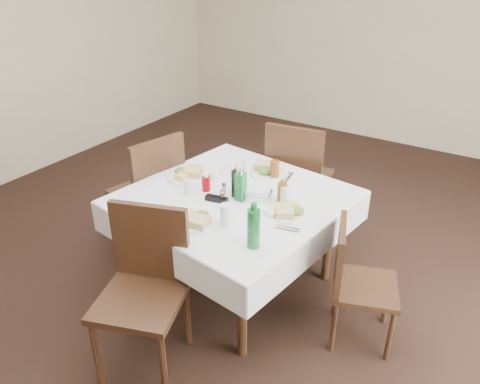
{
  "coord_description": "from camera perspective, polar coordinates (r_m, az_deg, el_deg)",
  "views": [
    {
      "loc": [
        1.64,
        -2.47,
        2.31
      ],
      "look_at": [
        0.09,
        -0.07,
        0.8
      ],
      "focal_mm": 35.0,
      "sensor_mm": 36.0,
      "label": 1
    }
  ],
  "objects": [
    {
      "name": "ground_plane",
      "position": [
        3.76,
        -0.61,
        -10.02
      ],
      "size": [
        7.0,
        7.0,
        0.0
      ],
      "primitive_type": "plane",
      "color": "black"
    },
    {
      "name": "room_shell",
      "position": [
        3.02,
        -0.78,
        16.48
      ],
      "size": [
        6.04,
        7.04,
        2.8
      ],
      "color": "#C2B295",
      "rests_on": "ground"
    },
    {
      "name": "dining_table",
      "position": [
        3.29,
        -0.74,
        -1.66
      ],
      "size": [
        1.56,
        1.56,
        0.76
      ],
      "color": "black",
      "rests_on": "ground"
    },
    {
      "name": "chair_north",
      "position": [
        4.03,
        6.96,
        2.43
      ],
      "size": [
        0.55,
        0.55,
        1.04
      ],
      "color": "black",
      "rests_on": "ground"
    },
    {
      "name": "chair_south",
      "position": [
        2.85,
        -11.45,
        -10.29
      ],
      "size": [
        0.61,
        0.61,
        1.01
      ],
      "color": "black",
      "rests_on": "ground"
    },
    {
      "name": "chair_east",
      "position": [
        3.05,
        13.65,
        -9.97
      ],
      "size": [
        0.51,
        0.51,
        0.83
      ],
      "color": "black",
      "rests_on": "ground"
    },
    {
      "name": "chair_west",
      "position": [
        3.84,
        -10.67,
        0.64
      ],
      "size": [
        0.58,
        0.58,
        1.02
      ],
      "color": "black",
      "rests_on": "ground"
    },
    {
      "name": "meal_north",
      "position": [
        3.59,
        3.37,
        2.73
      ],
      "size": [
        0.3,
        0.3,
        0.07
      ],
      "color": "white",
      "rests_on": "dining_table"
    },
    {
      "name": "meal_south",
      "position": [
        2.95,
        -5.3,
        -3.39
      ],
      "size": [
        0.28,
        0.28,
        0.06
      ],
      "color": "white",
      "rests_on": "dining_table"
    },
    {
      "name": "meal_east",
      "position": [
        3.04,
        5.99,
        -2.32
      ],
      "size": [
        0.28,
        0.28,
        0.06
      ],
      "color": "white",
      "rests_on": "dining_table"
    },
    {
      "name": "meal_west",
      "position": [
        3.53,
        -6.38,
        2.2
      ],
      "size": [
        0.31,
        0.31,
        0.07
      ],
      "color": "white",
      "rests_on": "dining_table"
    },
    {
      "name": "side_plate_a",
      "position": [
        3.61,
        -1.15,
        2.59
      ],
      "size": [
        0.18,
        0.18,
        0.01
      ],
      "color": "white",
      "rests_on": "dining_table"
    },
    {
      "name": "side_plate_b",
      "position": [
        2.93,
        2.72,
        -3.88
      ],
      "size": [
        0.18,
        0.18,
        0.01
      ],
      "color": "white",
      "rests_on": "dining_table"
    },
    {
      "name": "water_n",
      "position": [
        3.52,
        0.71,
        2.96
      ],
      "size": [
        0.07,
        0.07,
        0.13
      ],
      "color": "silver",
      "rests_on": "dining_table"
    },
    {
      "name": "water_s",
      "position": [
        2.9,
        -1.7,
        -2.79
      ],
      "size": [
        0.08,
        0.08,
        0.14
      ],
      "color": "silver",
      "rests_on": "dining_table"
    },
    {
      "name": "water_e",
      "position": [
        3.15,
        5.52,
        -0.36
      ],
      "size": [
        0.07,
        0.07,
        0.12
      ],
      "color": "silver",
      "rests_on": "dining_table"
    },
    {
      "name": "water_w",
      "position": [
        3.27,
        -6.28,
        0.58
      ],
      "size": [
        0.06,
        0.06,
        0.11
      ],
      "color": "silver",
      "rests_on": "dining_table"
    },
    {
      "name": "iced_tea_a",
      "position": [
        3.48,
        4.25,
        2.73
      ],
      "size": [
        0.07,
        0.07,
        0.14
      ],
      "color": "brown",
      "rests_on": "dining_table"
    },
    {
      "name": "iced_tea_b",
      "position": [
        3.17,
        5.17,
        -0.06
      ],
      "size": [
        0.07,
        0.07,
        0.14
      ],
      "color": "brown",
      "rests_on": "dining_table"
    },
    {
      "name": "bread_basket",
      "position": [
        3.24,
        1.97,
        0.06
      ],
      "size": [
        0.23,
        0.23,
        0.08
      ],
      "color": "silver",
      "rests_on": "dining_table"
    },
    {
      "name": "oil_cruet_dark",
      "position": [
        3.2,
        -0.3,
        1.2
      ],
      "size": [
        0.06,
        0.06,
        0.26
      ],
      "color": "black",
      "rests_on": "dining_table"
    },
    {
      "name": "oil_cruet_green",
      "position": [
        3.16,
        0.08,
        0.81
      ],
      "size": [
        0.06,
        0.06,
        0.26
      ],
      "color": "#15692B",
      "rests_on": "dining_table"
    },
    {
      "name": "ketchup_bottle",
      "position": [
        3.31,
        -4.17,
        1.14
      ],
      "size": [
        0.06,
        0.06,
        0.13
      ],
      "color": "#A20007",
      "rests_on": "dining_table"
    },
    {
      "name": "salt_shaker",
      "position": [
        3.28,
        -1.96,
        0.45
      ],
      "size": [
        0.03,
        0.03,
        0.07
      ],
      "color": "white",
      "rests_on": "dining_table"
    },
    {
      "name": "pepper_shaker",
      "position": [
        3.18,
        -2.18,
        -0.46
      ],
      "size": [
        0.03,
        0.03,
        0.08
      ],
      "color": "#442B1A",
      "rests_on": "dining_table"
    },
    {
      "name": "coffee_mug",
      "position": [
        3.44,
        -3.51,
        1.85
      ],
      "size": [
        0.12,
        0.12,
        0.08
      ],
      "color": "white",
      "rests_on": "dining_table"
    },
    {
      "name": "sunglasses",
      "position": [
        3.19,
        -2.88,
        -0.85
      ],
      "size": [
        0.16,
        0.08,
        0.03
      ],
      "color": "black",
      "rests_on": "dining_table"
    },
    {
      "name": "green_bottle",
      "position": [
        2.66,
        1.66,
        -4.39
      ],
      "size": [
        0.07,
        0.07,
        0.29
      ],
      "color": "#15692B",
      "rests_on": "dining_table"
    },
    {
      "name": "sugar_caddy",
      "position": [
        3.0,
        3.67,
        -2.73
      ],
      "size": [
        0.09,
        0.07,
        0.04
      ],
      "color": "white",
      "rests_on": "dining_table"
    },
    {
      "name": "cutlery_n",
      "position": [
        3.52,
        5.73,
        1.76
      ],
      "size": [
        0.08,
        0.2,
        0.01
      ],
      "color": "silver",
      "rests_on": "dining_table"
    },
    {
      "name": "cutlery_s",
      "position": [
        3.02,
        -9.48,
        -3.23
      ],
      "size": [
        0.08,
        0.16,
        0.01
      ],
      "color": "silver",
      "rests_on": "dining_table"
    },
    {
      "name": "cutlery_e",
      "position": [
        2.9,
        5.27,
        -4.41
      ],
      "size": [
        0.21,
        0.09,
        0.01
      ],
      "color": "silver",
      "rests_on": "dining_table"
    },
    {
      "name": "cutlery_w",
      "position": [
        3.61,
        -5.72,
        2.41
      ],
      "size": [
        0.17,
        0.08,
        0.01
      ],
      "color": "silver",
      "rests_on": "dining_table"
    }
  ]
}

